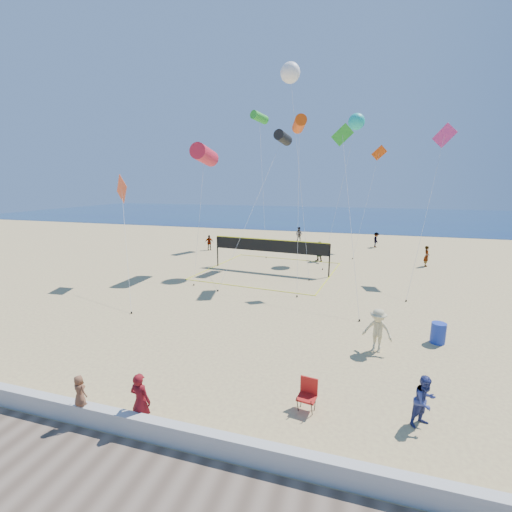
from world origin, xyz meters
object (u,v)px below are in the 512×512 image
(trash_barrel, at_px, (438,333))
(volleyball_net, at_px, (270,249))
(woman, at_px, (141,401))
(camp_chair, at_px, (308,393))

(trash_barrel, bearing_deg, volleyball_net, 135.42)
(volleyball_net, bearing_deg, woman, -81.16)
(trash_barrel, distance_m, volleyball_net, 13.77)
(trash_barrel, height_order, volleyball_net, volleyball_net)
(camp_chair, xyz_separation_m, volleyball_net, (-5.14, 15.52, 1.14))
(trash_barrel, bearing_deg, woman, -137.97)
(woman, relative_size, camp_chair, 1.52)
(woman, xyz_separation_m, trash_barrel, (8.87, 7.99, -0.38))
(woman, relative_size, trash_barrel, 1.87)
(camp_chair, distance_m, volleyball_net, 16.39)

